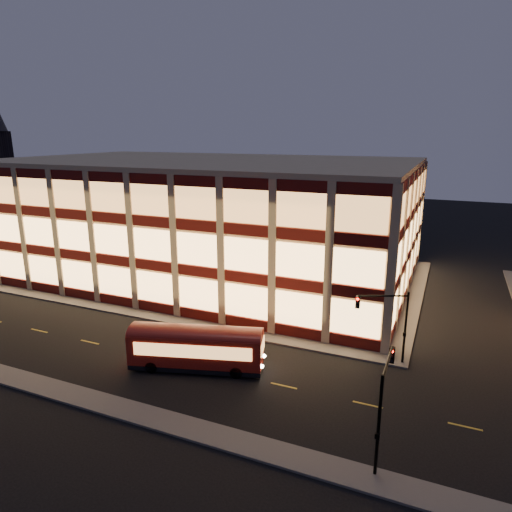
% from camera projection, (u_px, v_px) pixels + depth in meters
% --- Properties ---
extents(ground, '(200.00, 200.00, 0.00)m').
position_uv_depth(ground, '(150.00, 321.00, 44.36)').
color(ground, black).
rests_on(ground, ground).
extents(sidewalk_office_south, '(54.00, 2.00, 0.15)m').
position_uv_depth(sidewalk_office_south, '(132.00, 312.00, 46.37)').
color(sidewalk_office_south, '#514F4C').
rests_on(sidewalk_office_south, ground).
extents(sidewalk_office_east, '(2.00, 30.00, 0.15)m').
position_uv_depth(sidewalk_office_east, '(413.00, 297.00, 50.65)').
color(sidewalk_office_east, '#514F4C').
rests_on(sidewalk_office_east, ground).
extents(sidewalk_near, '(100.00, 2.00, 0.15)m').
position_uv_depth(sidewalk_near, '(42.00, 386.00, 32.82)').
color(sidewalk_near, '#514F4C').
rests_on(sidewalk_near, ground).
extents(office_building, '(50.45, 30.45, 14.50)m').
position_uv_depth(office_building, '(207.00, 217.00, 58.57)').
color(office_building, tan).
rests_on(office_building, ground).
extents(traffic_signal_far, '(3.79, 1.87, 6.00)m').
position_uv_depth(traffic_signal_far, '(388.00, 315.00, 35.03)').
color(traffic_signal_far, black).
rests_on(traffic_signal_far, ground).
extents(traffic_signal_near, '(0.32, 4.45, 6.00)m').
position_uv_depth(traffic_signal_near, '(384.00, 393.00, 24.54)').
color(traffic_signal_near, black).
rests_on(traffic_signal_near, ground).
extents(trolley_bus, '(10.52, 5.32, 3.46)m').
position_uv_depth(trolley_bus, '(196.00, 345.00, 34.97)').
color(trolley_bus, maroon).
rests_on(trolley_bus, ground).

